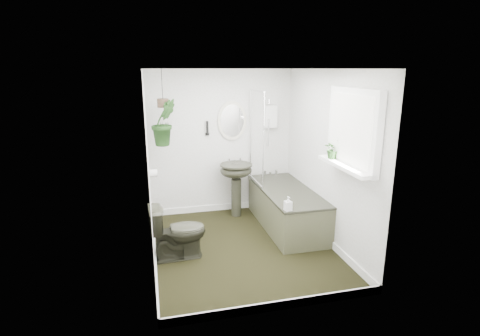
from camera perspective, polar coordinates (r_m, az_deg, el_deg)
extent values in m
cube|color=#2A2810|center=(5.10, 0.41, -12.00)|extent=(2.30, 2.80, 0.02)
cube|color=white|center=(4.55, 0.47, 15.03)|extent=(2.30, 2.80, 0.02)
cube|color=white|center=(6.04, -2.87, 3.92)|extent=(2.30, 0.02, 2.30)
cube|color=white|center=(3.40, 6.32, -4.96)|extent=(2.30, 0.02, 2.30)
cube|color=white|center=(4.56, -13.84, -0.16)|extent=(0.02, 2.80, 2.30)
cube|color=white|center=(5.10, 13.18, 1.47)|extent=(0.02, 2.80, 2.30)
cube|color=white|center=(5.08, 0.41, -11.40)|extent=(2.30, 2.80, 0.10)
cube|color=white|center=(6.11, 4.66, 7.82)|extent=(0.20, 0.10, 0.35)
ellipsoid|color=beige|center=(5.98, -1.21, 7.22)|extent=(0.46, 0.03, 0.62)
cylinder|color=black|center=(5.91, -5.00, 6.10)|extent=(0.04, 0.04, 0.22)
cylinder|color=white|center=(5.30, -13.09, -0.81)|extent=(0.11, 0.11, 0.11)
cube|color=white|center=(4.37, 16.87, 5.70)|extent=(0.08, 1.00, 0.90)
cube|color=white|center=(4.42, 15.68, 0.31)|extent=(0.18, 1.00, 0.04)
cube|color=white|center=(4.35, 16.36, 5.69)|extent=(0.01, 0.86, 0.76)
imported|color=#26271D|center=(4.76, -9.45, -9.53)|extent=(0.70, 0.42, 0.70)
imported|color=black|center=(4.64, 13.98, 2.88)|extent=(0.27, 0.25, 0.24)
imported|color=black|center=(5.41, -11.50, 6.83)|extent=(0.44, 0.40, 0.66)
imported|color=#2B2829|center=(4.72, 7.34, -5.40)|extent=(0.09, 0.10, 0.18)
cylinder|color=#493728|center=(5.38, -11.65, 9.67)|extent=(0.16, 0.16, 0.12)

